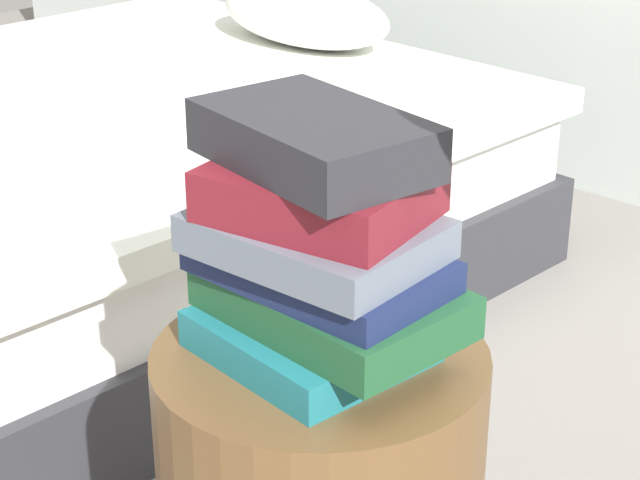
{
  "coord_description": "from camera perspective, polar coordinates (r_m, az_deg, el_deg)",
  "views": [
    {
      "loc": [
        0.75,
        -0.83,
        1.22
      ],
      "look_at": [
        0.0,
        0.0,
        0.72
      ],
      "focal_mm": 63.12,
      "sensor_mm": 36.0,
      "label": 1
    }
  ],
  "objects": [
    {
      "name": "book_forest",
      "position": [
        1.26,
        0.62,
        -3.1
      ],
      "size": [
        0.3,
        0.21,
        0.05
      ],
      "primitive_type": "cube",
      "rotation": [
        0.0,
        0.0,
        -0.08
      ],
      "color": "#1E512D",
      "rests_on": "book_teal"
    },
    {
      "name": "bed",
      "position": [
        2.69,
        -12.85,
        2.04
      ],
      "size": [
        1.62,
        2.07,
        0.62
      ],
      "rotation": [
        0.0,
        0.0,
        -0.05
      ],
      "color": "#2D2D33",
      "rests_on": "ground_plane"
    },
    {
      "name": "book_slate",
      "position": [
        1.22,
        -0.31,
        0.22
      ],
      "size": [
        0.26,
        0.2,
        0.04
      ],
      "primitive_type": "cube",
      "rotation": [
        0.0,
        0.0,
        0.05
      ],
      "color": "slate",
      "rests_on": "book_navy"
    },
    {
      "name": "book_teal",
      "position": [
        1.28,
        -0.51,
        -4.88
      ],
      "size": [
        0.25,
        0.23,
        0.04
      ],
      "primitive_type": "cube",
      "rotation": [
        0.0,
        0.0,
        -0.11
      ],
      "color": "#1E727F",
      "rests_on": "side_table"
    },
    {
      "name": "book_maroon",
      "position": [
        1.2,
        0.09,
        2.43
      ],
      "size": [
        0.25,
        0.22,
        0.06
      ],
      "primitive_type": "cube",
      "rotation": [
        0.0,
        0.0,
        0.18
      ],
      "color": "maroon",
      "rests_on": "book_slate"
    },
    {
      "name": "book_navy",
      "position": [
        1.24,
        -0.11,
        -1.34
      ],
      "size": [
        0.28,
        0.17,
        0.03
      ],
      "primitive_type": "cube",
      "rotation": [
        0.0,
        0.0,
        0.01
      ],
      "color": "#19234C",
      "rests_on": "book_forest"
    },
    {
      "name": "book_charcoal",
      "position": [
        1.19,
        -0.39,
        5.1
      ],
      "size": [
        0.28,
        0.2,
        0.06
      ],
      "primitive_type": "cube",
      "rotation": [
        0.0,
        0.0,
        -0.18
      ],
      "color": "#28282D",
      "rests_on": "book_maroon"
    }
  ]
}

